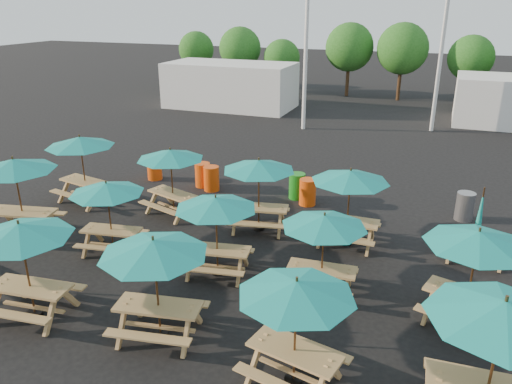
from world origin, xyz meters
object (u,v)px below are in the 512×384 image
at_px(waste_bin_4, 308,192).
at_px(picnic_unit_3, 20,235).
at_px(picnic_unit_1, 14,169).
at_px(picnic_unit_13, 478,243).
at_px(picnic_unit_4, 107,192).
at_px(picnic_unit_2, 80,145).
at_px(waste_bin_3, 297,186).
at_px(picnic_unit_5, 170,158).
at_px(waste_bin_1, 211,178).
at_px(waste_bin_5, 465,206).
at_px(waste_bin_0, 154,168).
at_px(waste_bin_2, 203,175).
at_px(picnic_unit_7, 216,207).
at_px(picnic_unit_12, 503,317).
at_px(picnic_unit_14, 477,230).
at_px(picnic_unit_8, 259,169).
at_px(picnic_unit_11, 350,180).
at_px(picnic_unit_9, 296,294).
at_px(picnic_unit_10, 324,225).
at_px(picnic_unit_6, 154,252).

bearing_deg(waste_bin_4, picnic_unit_3, -115.22).
bearing_deg(picnic_unit_1, picnic_unit_13, -12.52).
bearing_deg(picnic_unit_4, picnic_unit_3, -95.99).
xyz_separation_m(picnic_unit_1, picnic_unit_2, (-0.04, 2.83, -0.06)).
bearing_deg(waste_bin_3, picnic_unit_5, -140.68).
distance_m(waste_bin_1, waste_bin_5, 8.58).
relative_size(waste_bin_0, waste_bin_2, 1.00).
relative_size(picnic_unit_7, picnic_unit_12, 0.97).
height_order(waste_bin_1, waste_bin_2, same).
xyz_separation_m(picnic_unit_14, waste_bin_5, (-0.21, 2.68, -0.39)).
height_order(picnic_unit_1, waste_bin_3, picnic_unit_1).
height_order(picnic_unit_3, picnic_unit_8, picnic_unit_3).
bearing_deg(picnic_unit_11, picnic_unit_9, -88.52).
bearing_deg(picnic_unit_10, picnic_unit_9, -89.48).
relative_size(picnic_unit_9, picnic_unit_13, 0.92).
relative_size(waste_bin_3, waste_bin_4, 1.00).
bearing_deg(picnic_unit_14, picnic_unit_3, -145.26).
distance_m(picnic_unit_4, waste_bin_0, 6.13).
bearing_deg(waste_bin_3, picnic_unit_7, -94.19).
bearing_deg(waste_bin_3, picnic_unit_3, -111.32).
height_order(picnic_unit_5, waste_bin_4, picnic_unit_5).
distance_m(picnic_unit_13, waste_bin_2, 10.74).
distance_m(picnic_unit_5, waste_bin_0, 3.88).
bearing_deg(picnic_unit_8, waste_bin_2, 127.98).
xyz_separation_m(picnic_unit_4, waste_bin_0, (-2.10, 5.60, -1.32)).
height_order(picnic_unit_1, waste_bin_2, picnic_unit_1).
xyz_separation_m(picnic_unit_5, picnic_unit_10, (5.59, -2.92, -0.13)).
xyz_separation_m(picnic_unit_10, picnic_unit_12, (3.39, -2.93, 0.32)).
distance_m(waste_bin_3, waste_bin_5, 5.44).
xyz_separation_m(picnic_unit_7, picnic_unit_14, (6.07, 3.10, -0.98)).
bearing_deg(waste_bin_0, picnic_unit_5, -49.01).
bearing_deg(picnic_unit_7, picnic_unit_12, -35.20).
xyz_separation_m(picnic_unit_1, waste_bin_1, (3.48, 5.36, -1.63)).
xyz_separation_m(picnic_unit_3, waste_bin_4, (3.92, 8.31, -1.50)).
distance_m(picnic_unit_5, picnic_unit_6, 6.35).
bearing_deg(waste_bin_4, picnic_unit_6, -96.88).
distance_m(waste_bin_1, waste_bin_4, 3.62).
height_order(picnic_unit_14, waste_bin_3, picnic_unit_14).
distance_m(picnic_unit_13, waste_bin_0, 12.58).
bearing_deg(waste_bin_1, picnic_unit_10, -44.67).
bearing_deg(picnic_unit_8, waste_bin_0, 140.50).
xyz_separation_m(picnic_unit_5, picnic_unit_7, (2.93, -2.94, -0.07)).
bearing_deg(waste_bin_5, waste_bin_4, -173.82).
distance_m(picnic_unit_4, picnic_unit_8, 4.26).
distance_m(picnic_unit_4, waste_bin_4, 6.74).
distance_m(picnic_unit_2, picnic_unit_8, 6.29).
xyz_separation_m(picnic_unit_12, waste_bin_4, (-5.14, 8.15, -1.64)).
bearing_deg(waste_bin_5, picnic_unit_3, -135.03).
distance_m(picnic_unit_11, picnic_unit_13, 4.23).
relative_size(picnic_unit_10, waste_bin_5, 2.34).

